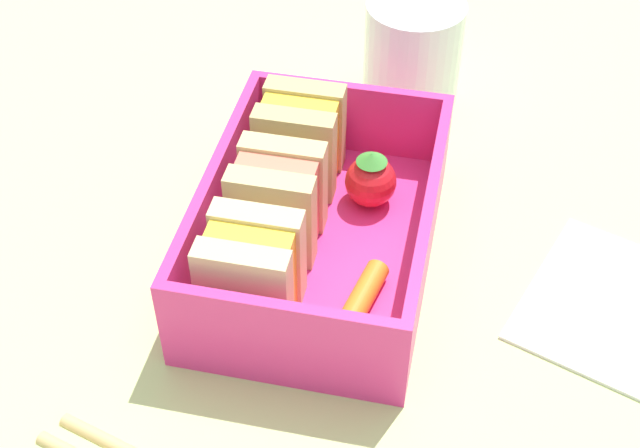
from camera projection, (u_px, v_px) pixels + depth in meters
ground_plane at (320, 270)px, 51.21cm from camera, size 120.00×120.00×2.00cm
bento_tray at (320, 251)px, 50.10cm from camera, size 17.97×12.21×1.20cm
bento_rim at (320, 213)px, 48.05cm from camera, size 17.97×12.21×4.68cm
sandwich_left at (251, 272)px, 44.30cm from camera, size 4.22×4.68×5.60cm
sandwich_center_left at (278, 200)px, 48.08cm from camera, size 4.22×4.68×5.60cm
sandwich_center at (300, 139)px, 51.86cm from camera, size 4.22×4.68×5.60cm
carrot_stick_far_left at (362, 298)px, 45.95cm from camera, size 4.76×2.18×1.26cm
strawberry_far_left at (371, 180)px, 51.08cm from camera, size 2.99×2.99×3.59cm
drinking_glass at (413, 51)px, 59.32cm from camera, size 6.52×6.52×7.02cm
folded_napkin at (627, 311)px, 47.46cm from camera, size 13.23×13.13×0.40cm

